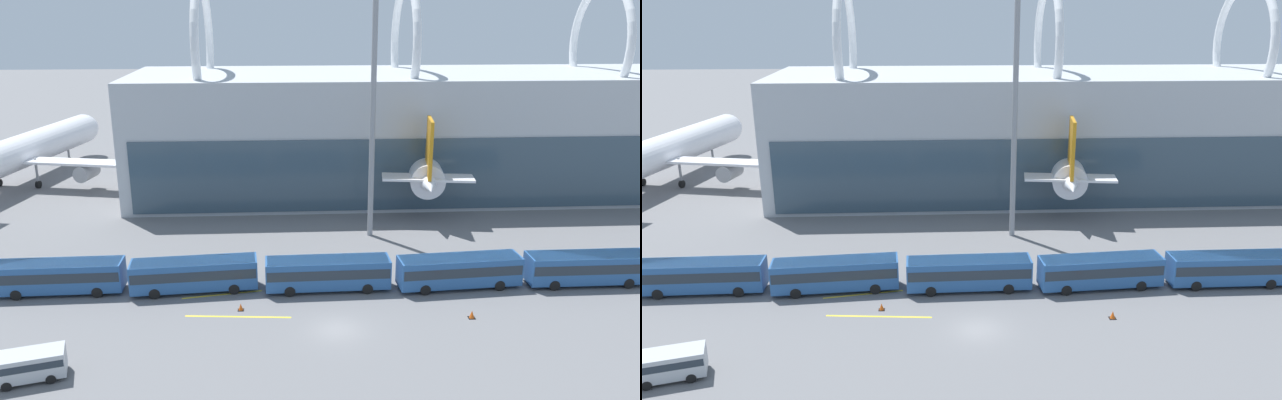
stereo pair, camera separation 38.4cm
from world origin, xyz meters
The scene contains 15 objects.
ground_plane centered at (0.00, 0.00, 0.00)m, with size 440.00×440.00×0.00m, color slate.
airliner_at_gate_near centered at (-43.05, 45.31, 4.93)m, with size 38.96×41.71×13.37m.
airliner_at_gate_far centered at (15.19, 41.17, 5.08)m, with size 43.96×40.52×12.77m.
shuttle_bus_0 centered at (-25.13, 8.36, 1.81)m, with size 11.67×2.94×3.06m.
shuttle_bus_1 centered at (-12.70, 8.09, 1.81)m, with size 11.79×3.59×3.06m.
shuttle_bus_2 centered at (-0.28, 7.65, 1.81)m, with size 11.67×2.95×3.06m.
shuttle_bus_3 centered at (12.14, 7.44, 1.81)m, with size 11.78×3.55×3.06m.
shuttle_bus_4 centered at (24.57, 7.43, 1.81)m, with size 11.63×2.82×3.06m.
service_van_foreground centered at (-22.60, -5.89, 1.27)m, with size 5.34×3.37×2.13m.
floodlight_mast centered at (5.64, 21.82, 20.45)m, with size 2.90×2.90×30.96m.
lane_stripe_2 centered at (-8.37, 2.68, 0.00)m, with size 9.18×0.25×0.01m, color yellow.
lane_stripe_3 centered at (-10.12, 7.09, 0.00)m, with size 7.40×0.25×0.01m, color yellow.
lane_stripe_4 centered at (-24.28, -6.04, 0.00)m, with size 6.35×0.25×0.01m, color yellow.
traffic_cone_0 centered at (-8.21, 3.89, 0.31)m, with size 0.55×0.55×0.63m.
traffic_cone_2 centered at (11.67, 1.30, 0.33)m, with size 0.61×0.61×0.69m.
Camera 2 is at (-3.73, -45.83, 25.74)m, focal length 35.00 mm.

